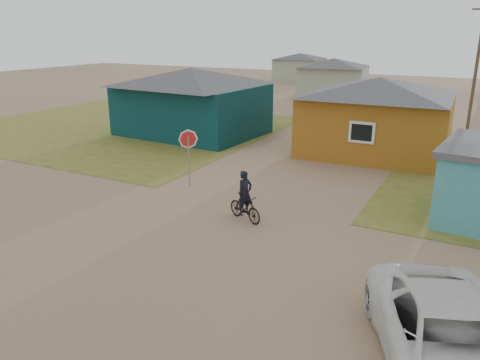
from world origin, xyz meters
name	(u,v)px	position (x,y,z in m)	size (l,w,h in m)	color
ground	(181,247)	(0.00, 0.00, 0.00)	(120.00, 120.00, 0.00)	#977757
grass_nw	(119,127)	(-14.00, 13.00, 0.01)	(20.00, 18.00, 0.00)	olive
house_teal	(192,100)	(-8.50, 13.50, 2.05)	(8.93, 7.08, 4.00)	#082E31
house_yellow	(377,115)	(2.50, 14.00, 2.00)	(7.72, 6.76, 3.90)	#9D5F18
house_pale_west	(333,77)	(-6.00, 34.00, 1.86)	(7.04, 6.15, 3.60)	#A1AA92
house_pale_north	(300,67)	(-14.00, 46.00, 1.75)	(6.28, 5.81, 3.40)	#A1AA92
utility_pole_near	(477,65)	(6.50, 22.00, 4.14)	(1.40, 0.20, 8.00)	brown
stop_sign	(188,145)	(-2.93, 4.86, 1.75)	(0.74, 0.31, 2.38)	gray
cyclist	(245,203)	(0.73, 2.71, 0.63)	(1.59, 1.00, 1.74)	black
vehicle	(453,344)	(7.51, -2.19, 0.73)	(2.44, 5.29, 1.47)	white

